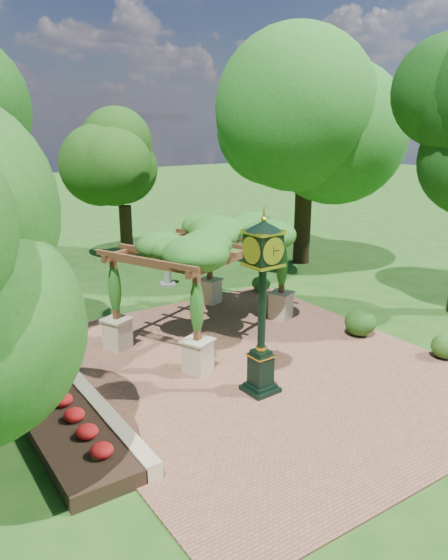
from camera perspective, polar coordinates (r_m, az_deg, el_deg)
ground at (r=14.86m, az=5.46°, el=-10.48°), size 120.00×120.00×0.00m
brick_plaza at (r=15.55m, az=3.11°, el=-9.05°), size 10.00×12.00×0.04m
border_wall at (r=13.11m, az=-12.31°, el=-13.80°), size 0.35×5.00×0.40m
flower_bed at (r=12.88m, az=-16.14°, el=-14.79°), size 1.50×5.00×0.36m
pedestal_clock at (r=13.23m, az=4.03°, el=-1.27°), size 0.93×0.93×4.51m
pergola at (r=17.00m, az=-2.10°, el=3.77°), size 6.69×5.55×3.62m
sundial at (r=22.82m, az=-5.93°, el=0.62°), size 0.79×0.79×1.11m
shrub_front at (r=17.14m, az=22.11°, el=-6.43°), size 0.86×0.86×0.71m
shrub_mid at (r=17.99m, az=14.06°, el=-4.27°), size 1.06×1.06×0.89m
shrub_back at (r=21.90m, az=3.91°, el=-0.30°), size 0.97×0.97×0.69m
tree_north at (r=26.99m, az=-10.54°, el=11.86°), size 4.05×4.05×6.74m
tree_east_far at (r=25.90m, az=8.68°, el=17.04°), size 6.14×6.14×10.18m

